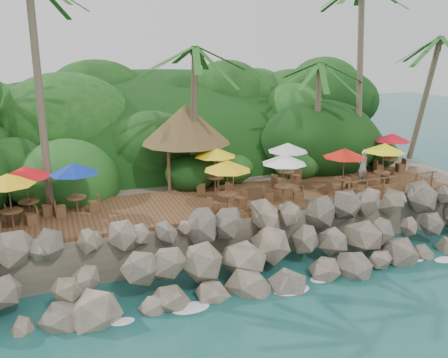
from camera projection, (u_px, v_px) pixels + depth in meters
name	position (u px, v px, depth m)	size (l,w,h in m)	color
ground	(275.00, 293.00, 19.51)	(140.00, 140.00, 0.00)	#19514F
land_base	(175.00, 175.00, 33.61)	(32.00, 25.20, 2.10)	gray
jungle_hill	(153.00, 165.00, 40.64)	(44.80, 28.00, 15.40)	#143811
seawall	(255.00, 249.00, 20.99)	(29.00, 4.00, 2.30)	gray
terrace	(224.00, 201.00, 24.30)	(26.00, 5.00, 0.20)	brown
jungle_foliage	(179.00, 193.00, 32.99)	(44.00, 16.00, 12.00)	#143811
foam_line	(272.00, 289.00, 19.77)	(25.20, 0.80, 0.06)	white
palms	(239.00, 13.00, 24.82)	(33.96, 6.91, 13.00)	brown
palapa	(186.00, 124.00, 26.14)	(5.07, 5.07, 4.60)	brown
dining_clusters	(217.00, 162.00, 23.40)	(25.90, 5.33, 2.49)	brown
railing	(392.00, 183.00, 25.00)	(6.10, 0.10, 1.00)	brown
waiter	(363.00, 166.00, 27.21)	(0.69, 0.45, 1.89)	white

